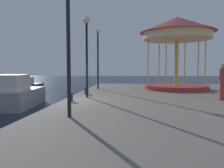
{
  "coord_description": "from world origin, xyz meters",
  "views": [
    {
      "loc": [
        3.28,
        -10.11,
        2.32
      ],
      "look_at": [
        2.07,
        3.75,
        1.33
      ],
      "focal_mm": 34.81,
      "sensor_mm": 36.0,
      "label": 1
    }
  ],
  "objects_px": {
    "lamp_post_far_end": "(98,48)",
    "bollard_center": "(70,97)",
    "motorboat_teal": "(21,88)",
    "lamp_post_mid_promenade": "(87,42)",
    "motorboat_grey": "(17,95)",
    "lamp_post_near_edge": "(68,17)",
    "carousel": "(177,36)",
    "bollard_north": "(86,91)",
    "person_near_carousel": "(223,83)"
  },
  "relations": [
    {
      "from": "lamp_post_far_end",
      "to": "bollard_center",
      "type": "height_order",
      "value": "lamp_post_far_end"
    },
    {
      "from": "bollard_center",
      "to": "lamp_post_far_end",
      "type": "bearing_deg",
      "value": 86.32
    },
    {
      "from": "motorboat_teal",
      "to": "lamp_post_mid_promenade",
      "type": "relative_size",
      "value": 1.37
    },
    {
      "from": "motorboat_grey",
      "to": "lamp_post_near_edge",
      "type": "relative_size",
      "value": 0.97
    },
    {
      "from": "lamp_post_near_edge",
      "to": "lamp_post_mid_promenade",
      "type": "distance_m",
      "value": 4.7
    },
    {
      "from": "lamp_post_near_edge",
      "to": "motorboat_teal",
      "type": "bearing_deg",
      "value": 123.22
    },
    {
      "from": "motorboat_teal",
      "to": "motorboat_grey",
      "type": "xyz_separation_m",
      "value": [
        3.02,
        -6.27,
        0.16
      ]
    },
    {
      "from": "carousel",
      "to": "lamp_post_far_end",
      "type": "height_order",
      "value": "carousel"
    },
    {
      "from": "lamp_post_near_edge",
      "to": "bollard_center",
      "type": "relative_size",
      "value": 11.4
    },
    {
      "from": "motorboat_teal",
      "to": "carousel",
      "type": "xyz_separation_m",
      "value": [
        13.16,
        -2.41,
        4.13
      ]
    },
    {
      "from": "bollard_north",
      "to": "motorboat_teal",
      "type": "bearing_deg",
      "value": 139.93
    },
    {
      "from": "lamp_post_mid_promenade",
      "to": "carousel",
      "type": "bearing_deg",
      "value": 41.75
    },
    {
      "from": "motorboat_teal",
      "to": "motorboat_grey",
      "type": "distance_m",
      "value": 6.96
    },
    {
      "from": "motorboat_teal",
      "to": "lamp_post_mid_promenade",
      "type": "height_order",
      "value": "lamp_post_mid_promenade"
    },
    {
      "from": "carousel",
      "to": "bollard_north",
      "type": "xyz_separation_m",
      "value": [
        -5.93,
        -3.67,
        -3.71
      ]
    },
    {
      "from": "carousel",
      "to": "bollard_center",
      "type": "relative_size",
      "value": 13.49
    },
    {
      "from": "lamp_post_mid_promenade",
      "to": "bollard_north",
      "type": "height_order",
      "value": "lamp_post_mid_promenade"
    },
    {
      "from": "person_near_carousel",
      "to": "bollard_north",
      "type": "bearing_deg",
      "value": 165.26
    },
    {
      "from": "bollard_north",
      "to": "person_near_carousel",
      "type": "height_order",
      "value": "person_near_carousel"
    },
    {
      "from": "lamp_post_far_end",
      "to": "person_near_carousel",
      "type": "xyz_separation_m",
      "value": [
        6.85,
        -5.18,
        -2.18
      ]
    },
    {
      "from": "motorboat_grey",
      "to": "bollard_center",
      "type": "distance_m",
      "value": 4.76
    },
    {
      "from": "motorboat_grey",
      "to": "bollard_north",
      "type": "height_order",
      "value": "motorboat_grey"
    },
    {
      "from": "lamp_post_mid_promenade",
      "to": "person_near_carousel",
      "type": "height_order",
      "value": "lamp_post_mid_promenade"
    },
    {
      "from": "motorboat_grey",
      "to": "carousel",
      "type": "xyz_separation_m",
      "value": [
        10.15,
        3.86,
        3.97
      ]
    },
    {
      "from": "lamp_post_mid_promenade",
      "to": "bollard_center",
      "type": "bearing_deg",
      "value": -110.46
    },
    {
      "from": "lamp_post_mid_promenade",
      "to": "bollard_center",
      "type": "height_order",
      "value": "lamp_post_mid_promenade"
    },
    {
      "from": "motorboat_teal",
      "to": "bollard_north",
      "type": "distance_m",
      "value": 9.46
    },
    {
      "from": "lamp_post_mid_promenade",
      "to": "bollard_north",
      "type": "relative_size",
      "value": 10.56
    },
    {
      "from": "motorboat_teal",
      "to": "bollard_center",
      "type": "height_order",
      "value": "motorboat_teal"
    },
    {
      "from": "motorboat_grey",
      "to": "lamp_post_near_edge",
      "type": "bearing_deg",
      "value": -49.93
    },
    {
      "from": "motorboat_grey",
      "to": "lamp_post_far_end",
      "type": "distance_m",
      "value": 6.41
    },
    {
      "from": "lamp_post_far_end",
      "to": "person_near_carousel",
      "type": "relative_size",
      "value": 2.49
    },
    {
      "from": "lamp_post_mid_promenade",
      "to": "lamp_post_far_end",
      "type": "relative_size",
      "value": 0.96
    },
    {
      "from": "carousel",
      "to": "person_near_carousel",
      "type": "bearing_deg",
      "value": -78.76
    },
    {
      "from": "motorboat_grey",
      "to": "bollard_center",
      "type": "xyz_separation_m",
      "value": [
        4.01,
        -2.55,
        0.26
      ]
    },
    {
      "from": "motorboat_teal",
      "to": "bollard_north",
      "type": "height_order",
      "value": "motorboat_teal"
    },
    {
      "from": "carousel",
      "to": "lamp_post_mid_promenade",
      "type": "xyz_separation_m",
      "value": [
        -5.62,
        -5.02,
        -1.02
      ]
    },
    {
      "from": "lamp_post_near_edge",
      "to": "lamp_post_far_end",
      "type": "bearing_deg",
      "value": 93.17
    },
    {
      "from": "person_near_carousel",
      "to": "motorboat_teal",
      "type": "bearing_deg",
      "value": 150.92
    },
    {
      "from": "motorboat_teal",
      "to": "person_near_carousel",
      "type": "bearing_deg",
      "value": -29.08
    },
    {
      "from": "lamp_post_mid_promenade",
      "to": "lamp_post_far_end",
      "type": "distance_m",
      "value": 4.69
    },
    {
      "from": "bollard_north",
      "to": "lamp_post_far_end",
      "type": "bearing_deg",
      "value": 86.85
    },
    {
      "from": "bollard_north",
      "to": "person_near_carousel",
      "type": "relative_size",
      "value": 0.23
    },
    {
      "from": "bollard_north",
      "to": "motorboat_grey",
      "type": "bearing_deg",
      "value": -177.44
    },
    {
      "from": "lamp_post_near_edge",
      "to": "motorboat_grey",
      "type": "bearing_deg",
      "value": 130.07
    },
    {
      "from": "lamp_post_mid_promenade",
      "to": "bollard_north",
      "type": "bearing_deg",
      "value": 103.01
    },
    {
      "from": "carousel",
      "to": "bollard_center",
      "type": "bearing_deg",
      "value": -133.78
    },
    {
      "from": "lamp_post_far_end",
      "to": "person_near_carousel",
      "type": "distance_m",
      "value": 8.86
    },
    {
      "from": "lamp_post_far_end",
      "to": "person_near_carousel",
      "type": "bearing_deg",
      "value": -37.13
    },
    {
      "from": "motorboat_teal",
      "to": "lamp_post_far_end",
      "type": "relative_size",
      "value": 1.31
    }
  ]
}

